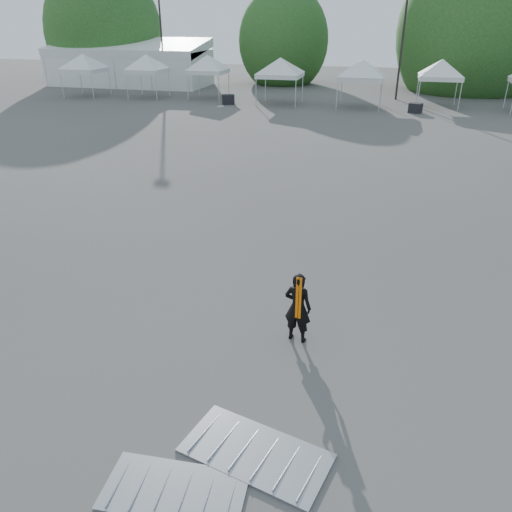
# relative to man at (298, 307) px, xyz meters

# --- Properties ---
(ground) EXTENTS (120.00, 120.00, 0.00)m
(ground) POSITION_rel_man_xyz_m (-1.16, 2.77, -0.78)
(ground) COLOR #474442
(ground) RESTS_ON ground
(marquee) EXTENTS (15.00, 6.25, 4.23)m
(marquee) POSITION_rel_man_xyz_m (-23.16, 37.77, 1.19)
(marquee) COLOR white
(marquee) RESTS_ON ground
(light_pole_west) EXTENTS (0.60, 0.25, 10.30)m
(light_pole_west) POSITION_rel_man_xyz_m (-19.16, 36.77, 4.99)
(light_pole_west) COLOR black
(light_pole_west) RESTS_ON ground
(light_pole_east) EXTENTS (0.60, 0.25, 9.80)m
(light_pole_east) POSITION_rel_man_xyz_m (1.84, 34.77, 4.74)
(light_pole_east) COLOR black
(light_pole_east) RESTS_ON ground
(tree_far_w) EXTENTS (4.80, 4.80, 7.30)m
(tree_far_w) POSITION_rel_man_xyz_m (-27.16, 40.77, 3.76)
(tree_far_w) COLOR #382314
(tree_far_w) RESTS_ON ground
(tree_mid_w) EXTENTS (4.16, 4.16, 6.33)m
(tree_mid_w) POSITION_rel_man_xyz_m (-9.16, 42.77, 3.15)
(tree_mid_w) COLOR #382314
(tree_mid_w) RESTS_ON ground
(tree_mid_e) EXTENTS (5.12, 5.12, 7.79)m
(tree_mid_e) POSITION_rel_man_xyz_m (7.84, 41.77, 4.06)
(tree_mid_e) COLOR #382314
(tree_mid_e) RESTS_ON ground
(tent_a) EXTENTS (4.19, 4.19, 3.88)m
(tent_a) POSITION_rel_man_xyz_m (-23.19, 30.04, 2.28)
(tent_a) COLOR silver
(tent_a) RESTS_ON ground
(tent_b) EXTENTS (3.87, 3.87, 3.88)m
(tent_b) POSITION_rel_man_xyz_m (-17.93, 30.75, 2.28)
(tent_b) COLOR silver
(tent_b) RESTS_ON ground
(tent_c) EXTENTS (4.00, 4.00, 3.88)m
(tent_c) POSITION_rel_man_xyz_m (-12.98, 31.52, 2.28)
(tent_c) COLOR silver
(tent_c) RESTS_ON ground
(tent_d) EXTENTS (4.49, 4.49, 3.88)m
(tent_d) POSITION_rel_man_xyz_m (-6.78, 30.18, 2.28)
(tent_d) COLOR silver
(tent_d) RESTS_ON ground
(tent_e) EXTENTS (4.51, 4.51, 3.88)m
(tent_e) POSITION_rel_man_xyz_m (-0.78, 29.96, 2.28)
(tent_e) COLOR silver
(tent_e) RESTS_ON ground
(tent_f) EXTENTS (4.23, 4.23, 3.88)m
(tent_f) POSITION_rel_man_xyz_m (4.74, 31.62, 2.28)
(tent_f) COLOR silver
(tent_f) RESTS_ON ground
(man) EXTENTS (0.62, 0.45, 1.55)m
(man) POSITION_rel_man_xyz_m (0.00, 0.00, 0.00)
(man) COLOR black
(man) RESTS_ON ground
(barrier_left) EXTENTS (2.08, 1.13, 0.06)m
(barrier_left) POSITION_rel_man_xyz_m (-1.02, -4.11, -0.74)
(barrier_left) COLOR #999CA0
(barrier_left) RESTS_ON ground
(barrier_mid) EXTENTS (2.45, 1.64, 0.07)m
(barrier_mid) POSITION_rel_man_xyz_m (-0.06, -3.17, -0.74)
(barrier_mid) COLOR #999CA0
(barrier_mid) RESTS_ON ground
(crate_west) EXTENTS (1.11, 1.00, 0.71)m
(crate_west) POSITION_rel_man_xyz_m (-10.55, 29.02, -0.42)
(crate_west) COLOR black
(crate_west) RESTS_ON ground
(crate_mid) EXTENTS (1.01, 0.88, 0.66)m
(crate_mid) POSITION_rel_man_xyz_m (3.18, 28.68, -0.45)
(crate_mid) COLOR black
(crate_mid) RESTS_ON ground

